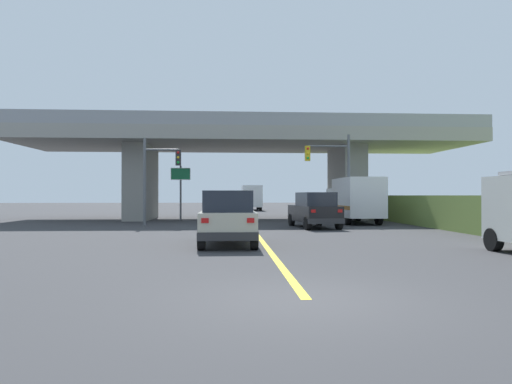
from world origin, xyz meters
TOP-DOWN VIEW (x-y plane):
  - ground at (0.00, 27.84)m, footprint 160.00×160.00m
  - overpass_bridge at (0.00, 27.84)m, footprint 34.17×10.01m
  - lane_divider_stripe at (0.00, 12.53)m, footprint 0.20×25.06m
  - suv_lead at (-1.38, 9.22)m, footprint 2.05×4.72m
  - suv_crossing at (3.57, 17.93)m, footprint 2.45×4.88m
  - box_truck at (7.08, 22.14)m, footprint 2.33×6.85m
  - traffic_signal_nearside at (5.48, 21.10)m, footprint 2.93×0.36m
  - traffic_signal_farside at (-5.68, 20.17)m, footprint 2.28×0.36m
  - highway_sign at (-4.86, 26.15)m, footprint 1.45×0.17m
  - semi_truck_distant at (1.58, 49.12)m, footprint 2.33×7.47m

SIDE VIEW (x-z plane):
  - ground at x=0.00m, z-range 0.00..0.00m
  - lane_divider_stripe at x=0.00m, z-range 0.00..0.01m
  - suv_crossing at x=3.57m, z-range 0.00..2.02m
  - suv_lead at x=-1.38m, z-range 0.01..2.03m
  - box_truck at x=7.08m, z-range 0.09..3.07m
  - semi_truck_distant at x=1.58m, z-range 0.09..3.13m
  - highway_sign at x=-4.86m, z-range 0.91..4.95m
  - traffic_signal_farside at x=-5.68m, z-range 0.66..6.01m
  - traffic_signal_nearside at x=5.48m, z-range 0.74..6.52m
  - overpass_bridge at x=0.00m, z-range 1.57..9.08m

